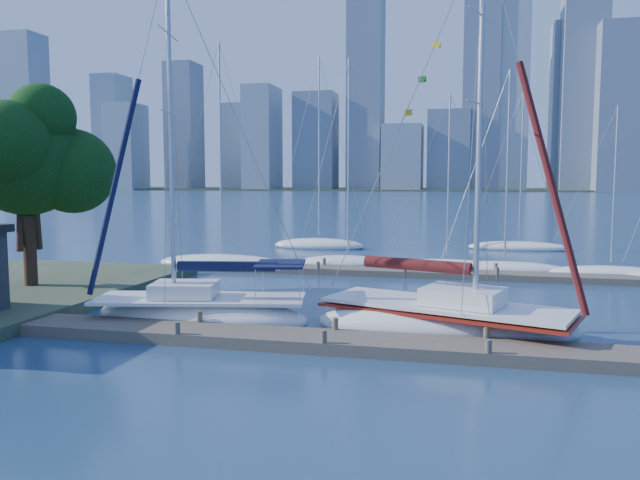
# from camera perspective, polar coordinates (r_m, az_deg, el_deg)

# --- Properties ---
(ground) EXTENTS (700.00, 700.00, 0.00)m
(ground) POSITION_cam_1_polar(r_m,az_deg,el_deg) (20.79, 0.90, -9.83)
(ground) COLOR navy
(ground) RESTS_ON ground
(near_dock) EXTENTS (26.00, 2.00, 0.40)m
(near_dock) POSITION_cam_1_polar(r_m,az_deg,el_deg) (20.74, 0.90, -9.29)
(near_dock) COLOR brown
(near_dock) RESTS_ON ground
(far_dock) EXTENTS (30.00, 1.80, 0.36)m
(far_dock) POSITION_cam_1_polar(r_m,az_deg,el_deg) (36.06, 9.45, -3.02)
(far_dock) COLOR brown
(far_dock) RESTS_ON ground
(far_shore) EXTENTS (800.00, 100.00, 1.50)m
(far_shore) POSITION_cam_1_polar(r_m,az_deg,el_deg) (339.66, 12.49, 4.50)
(far_shore) COLOR #38472D
(far_shore) RESTS_ON ground
(tree) EXTENTS (7.42, 6.77, 9.85)m
(tree) POSITION_cam_1_polar(r_m,az_deg,el_deg) (32.37, -25.28, 7.01)
(tree) COLOR #311F16
(tree) RESTS_ON ground
(sailboat_navy) EXTENTS (8.98, 4.46, 14.28)m
(sailboat_navy) POSITION_cam_1_polar(r_m,az_deg,el_deg) (24.44, -10.90, -4.92)
(sailboat_navy) COLOR white
(sailboat_navy) RESTS_ON ground
(sailboat_maroon) EXTENTS (9.86, 5.87, 14.39)m
(sailboat_maroon) POSITION_cam_1_polar(r_m,az_deg,el_deg) (22.82, 11.41, -5.83)
(sailboat_maroon) COLOR white
(sailboat_maroon) RESTS_ON ground
(bg_boat_0) EXTENTS (8.80, 4.23, 14.26)m
(bg_boat_0) POSITION_cam_1_polar(r_m,az_deg,el_deg) (39.89, -8.94, -2.05)
(bg_boat_0) COLOR white
(bg_boat_0) RESTS_ON ground
(bg_boat_1) EXTENTS (6.63, 4.28, 13.32)m
(bg_boat_1) POSITION_cam_1_polar(r_m,az_deg,el_deg) (39.85, 2.57, -2.02)
(bg_boat_1) COLOR white
(bg_boat_1) RESTS_ON ground
(bg_boat_2) EXTENTS (7.58, 2.11, 10.91)m
(bg_boat_2) POSITION_cam_1_polar(r_m,az_deg,el_deg) (38.74, 11.52, -2.40)
(bg_boat_2) COLOR white
(bg_boat_2) RESTS_ON ground
(bg_boat_3) EXTENTS (7.84, 3.86, 12.18)m
(bg_boat_3) POSITION_cam_1_polar(r_m,az_deg,el_deg) (38.64, 16.51, -2.53)
(bg_boat_3) COLOR white
(bg_boat_3) RESTS_ON ground
(bg_boat_4) EXTENTS (7.20, 2.47, 9.89)m
(bg_boat_4) POSITION_cam_1_polar(r_m,az_deg,el_deg) (38.96, 25.02, -2.79)
(bg_boat_4) COLOR white
(bg_boat_4) RESTS_ON ground
(bg_boat_6) EXTENTS (7.74, 3.76, 15.43)m
(bg_boat_6) POSITION_cam_1_polar(r_m,az_deg,el_deg) (50.10, -0.08, -0.41)
(bg_boat_6) COLOR white
(bg_boat_6) RESTS_ON ground
(bg_boat_7) EXTENTS (8.01, 3.86, 12.91)m
(bg_boat_7) POSITION_cam_1_polar(r_m,az_deg,el_deg) (51.38, 17.72, -0.59)
(bg_boat_7) COLOR white
(bg_boat_7) RESTS_ON ground
(skyline) EXTENTS (503.89, 51.31, 106.74)m
(skyline) POSITION_cam_1_polar(r_m,az_deg,el_deg) (312.16, 16.64, 10.87)
(skyline) COLOR #7F95A4
(skyline) RESTS_ON ground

